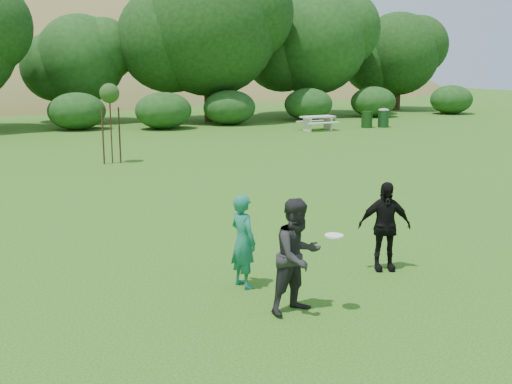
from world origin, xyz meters
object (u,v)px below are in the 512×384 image
player_teal (243,241)px  player_grey (298,256)px  player_black (384,226)px  trash_can_near (367,119)px  sapling (110,96)px  trash_can_lidded (383,118)px  picnic_table (318,121)px

player_teal → player_grey: bearing=-179.0°
player_grey → player_black: 2.55m
player_black → player_grey: bearing=-133.5°
trash_can_near → sapling: bearing=-159.7°
player_teal → sapling: size_ratio=0.54×
player_black → trash_can_lidded: (15.71, 19.60, -0.25)m
player_teal → trash_can_lidded: player_teal is taller
sapling → player_black: bearing=-85.8°
sapling → picnic_table: (12.63, 5.92, -1.90)m
trash_can_near → player_black: bearing=-126.6°
player_teal → picnic_table: player_teal is taller
trash_can_near → player_teal: bearing=-131.7°
picnic_table → player_teal: bearing=-125.9°
player_teal → sapling: (1.57, 13.67, 1.65)m
player_teal → sapling: sapling is taller
player_teal → player_black: size_ratio=0.97×
player_grey → trash_can_near: size_ratio=1.90×
player_teal → trash_can_near: size_ratio=1.71×
picnic_table → trash_can_lidded: trash_can_lidded is taller
player_grey → sapling: size_ratio=0.60×
player_grey → player_black: size_ratio=1.08×
player_teal → picnic_table: 24.19m
player_grey → player_black: player_grey is taller
player_grey → trash_can_near: 26.98m
sapling → picnic_table: 14.08m
player_teal → trash_can_near: player_teal is taller
trash_can_near → trash_can_lidded: 0.97m
picnic_table → trash_can_near: bearing=-1.4°
sapling → picnic_table: bearing=25.1°
player_teal → picnic_table: size_ratio=0.85×
sapling → trash_can_lidded: (16.72, 5.57, -1.88)m
player_teal → player_grey: player_grey is taller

